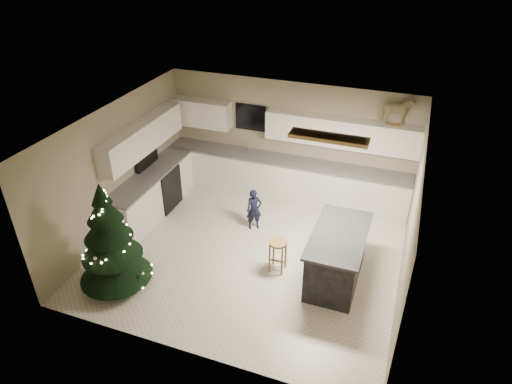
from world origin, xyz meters
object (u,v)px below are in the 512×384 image
island (337,256)px  christmas_tree (111,246)px  rocking_horse (396,111)px  toddler (254,210)px  bar_stool (278,249)px

island → christmas_tree: 3.83m
rocking_horse → toddler: bearing=107.0°
christmas_tree → rocking_horse: rocking_horse is taller
bar_stool → rocking_horse: bearing=59.9°
toddler → bar_stool: bearing=-86.8°
island → rocking_horse: rocking_horse is taller
rocking_horse → christmas_tree: bearing=118.5°
bar_stool → toddler: (-0.85, 1.08, -0.03)m
island → toddler: size_ratio=1.94×
toddler → rocking_horse: 3.37m
bar_stool → christmas_tree: 2.84m
bar_stool → toddler: bearing=128.1°
island → rocking_horse: size_ratio=2.40×
island → bar_stool: island is taller
toddler → rocking_horse: (2.36, 1.53, 1.86)m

